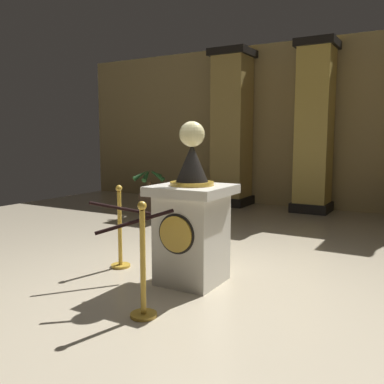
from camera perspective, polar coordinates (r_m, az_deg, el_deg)
The scene contains 9 objects.
ground_plane at distance 4.88m, azimuth 1.36°, elevation -11.54°, with size 12.91×12.91×0.00m, color beige.
back_wall at distance 9.79m, azimuth 17.19°, elevation 8.77°, with size 12.91×0.16×3.75m, color tan.
pedestal_clock at distance 4.54m, azimuth -0.02°, elevation -4.04°, with size 0.79×0.79×1.76m.
stanchion_near at distance 5.21m, azimuth -9.84°, elevation -6.33°, with size 0.24×0.24×1.02m.
stanchion_far at distance 3.77m, azimuth -6.72°, elevation -11.50°, with size 0.24×0.24×1.04m.
velvet_rope at distance 4.39m, azimuth -8.65°, elevation -3.14°, with size 1.10×1.10×0.22m.
column_left at distance 9.92m, azimuth 5.48°, elevation 8.53°, with size 0.91×0.91×3.60m.
column_centre_rear at distance 9.28m, azimuth 16.43°, elevation 8.34°, with size 0.82×0.82×3.60m.
potted_palm_left at distance 8.65m, azimuth -5.82°, elevation -1.02°, with size 0.65×0.69×0.99m.
Camera 1 is at (2.21, -4.05, 1.58)m, focal length 38.90 mm.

